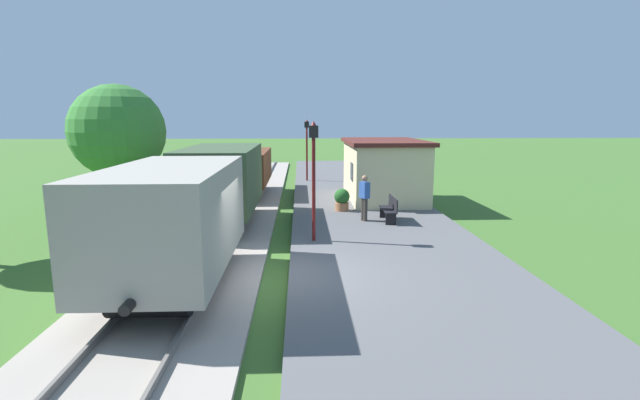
{
  "coord_description": "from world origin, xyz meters",
  "views": [
    {
      "loc": [
        0.5,
        -10.76,
        4.04
      ],
      "look_at": [
        1.12,
        3.51,
        1.47
      ],
      "focal_mm": 25.72,
      "sensor_mm": 36.0,
      "label": 1
    }
  ],
  "objects_px": {
    "freight_train": "(219,187)",
    "bench_near_hut": "(390,209)",
    "bench_down_platform": "(360,178)",
    "potted_planter": "(342,199)",
    "tree_trackside_far": "(118,131)",
    "person_waiting": "(364,196)",
    "lamp_post_near": "(314,159)",
    "lamp_post_far": "(307,139)",
    "station_hut": "(383,169)"
  },
  "relations": [
    {
      "from": "potted_planter",
      "to": "bench_near_hut",
      "type": "bearing_deg",
      "value": -51.94
    },
    {
      "from": "station_hut",
      "to": "bench_down_platform",
      "type": "height_order",
      "value": "station_hut"
    },
    {
      "from": "bench_near_hut",
      "to": "person_waiting",
      "type": "xyz_separation_m",
      "value": [
        -0.94,
        0.12,
        0.46
      ]
    },
    {
      "from": "bench_down_platform",
      "to": "lamp_post_near",
      "type": "xyz_separation_m",
      "value": [
        -2.9,
        -11.21,
        2.08
      ]
    },
    {
      "from": "bench_down_platform",
      "to": "lamp_post_near",
      "type": "relative_size",
      "value": 0.41
    },
    {
      "from": "station_hut",
      "to": "lamp_post_near",
      "type": "relative_size",
      "value": 1.57
    },
    {
      "from": "tree_trackside_far",
      "to": "bench_near_hut",
      "type": "bearing_deg",
      "value": -23.84
    },
    {
      "from": "station_hut",
      "to": "lamp_post_near",
      "type": "height_order",
      "value": "lamp_post_near"
    },
    {
      "from": "potted_planter",
      "to": "lamp_post_near",
      "type": "distance_m",
      "value": 5.23
    },
    {
      "from": "bench_down_platform",
      "to": "potted_planter",
      "type": "height_order",
      "value": "potted_planter"
    },
    {
      "from": "freight_train",
      "to": "potted_planter",
      "type": "relative_size",
      "value": 21.18
    },
    {
      "from": "station_hut",
      "to": "bench_near_hut",
      "type": "bearing_deg",
      "value": -97.13
    },
    {
      "from": "person_waiting",
      "to": "tree_trackside_far",
      "type": "xyz_separation_m",
      "value": [
        -10.76,
        5.05,
        2.23
      ]
    },
    {
      "from": "potted_planter",
      "to": "lamp_post_far",
      "type": "xyz_separation_m",
      "value": [
        -1.3,
        9.31,
        2.08
      ]
    },
    {
      "from": "potted_planter",
      "to": "tree_trackside_far",
      "type": "relative_size",
      "value": 0.16
    },
    {
      "from": "station_hut",
      "to": "tree_trackside_far",
      "type": "xyz_separation_m",
      "value": [
        -12.29,
        0.42,
        1.76
      ]
    },
    {
      "from": "bench_near_hut",
      "to": "lamp_post_far",
      "type": "relative_size",
      "value": 0.41
    },
    {
      "from": "lamp_post_near",
      "to": "tree_trackside_far",
      "type": "relative_size",
      "value": 0.66
    },
    {
      "from": "bench_down_platform",
      "to": "lamp_post_far",
      "type": "distance_m",
      "value": 4.49
    },
    {
      "from": "bench_down_platform",
      "to": "potted_planter",
      "type": "xyz_separation_m",
      "value": [
        -1.59,
        -6.59,
        0.0
      ]
    },
    {
      "from": "station_hut",
      "to": "lamp_post_near",
      "type": "distance_m",
      "value": 8.2
    },
    {
      "from": "station_hut",
      "to": "bench_down_platform",
      "type": "xyz_separation_m",
      "value": [
        -0.59,
        3.87,
        -0.93
      ]
    },
    {
      "from": "bench_near_hut",
      "to": "lamp_post_near",
      "type": "distance_m",
      "value": 4.41
    },
    {
      "from": "bench_near_hut",
      "to": "lamp_post_near",
      "type": "bearing_deg",
      "value": -138.23
    },
    {
      "from": "station_hut",
      "to": "person_waiting",
      "type": "relative_size",
      "value": 3.39
    },
    {
      "from": "person_waiting",
      "to": "tree_trackside_far",
      "type": "height_order",
      "value": "tree_trackside_far"
    },
    {
      "from": "tree_trackside_far",
      "to": "lamp_post_far",
      "type": "bearing_deg",
      "value": 35.06
    },
    {
      "from": "freight_train",
      "to": "lamp_post_near",
      "type": "relative_size",
      "value": 5.24
    },
    {
      "from": "person_waiting",
      "to": "lamp_post_near",
      "type": "xyz_separation_m",
      "value": [
        -1.96,
        -2.71,
        1.62
      ]
    },
    {
      "from": "freight_train",
      "to": "potted_planter",
      "type": "bearing_deg",
      "value": 25.38
    },
    {
      "from": "bench_near_hut",
      "to": "lamp_post_far",
      "type": "height_order",
      "value": "lamp_post_far"
    },
    {
      "from": "bench_near_hut",
      "to": "potted_planter",
      "type": "distance_m",
      "value": 2.59
    },
    {
      "from": "potted_planter",
      "to": "bench_down_platform",
      "type": "bearing_deg",
      "value": 76.39
    },
    {
      "from": "freight_train",
      "to": "lamp_post_far",
      "type": "bearing_deg",
      "value": 73.94
    },
    {
      "from": "potted_planter",
      "to": "lamp_post_far",
      "type": "distance_m",
      "value": 9.63
    },
    {
      "from": "person_waiting",
      "to": "lamp_post_near",
      "type": "height_order",
      "value": "lamp_post_near"
    },
    {
      "from": "station_hut",
      "to": "bench_near_hut",
      "type": "xyz_separation_m",
      "value": [
        -0.59,
        -4.75,
        -0.93
      ]
    },
    {
      "from": "lamp_post_far",
      "to": "tree_trackside_far",
      "type": "distance_m",
      "value": 10.77
    },
    {
      "from": "bench_down_platform",
      "to": "tree_trackside_far",
      "type": "height_order",
      "value": "tree_trackside_far"
    },
    {
      "from": "bench_near_hut",
      "to": "potted_planter",
      "type": "relative_size",
      "value": 1.64
    },
    {
      "from": "station_hut",
      "to": "lamp_post_far",
      "type": "bearing_deg",
      "value": 117.87
    },
    {
      "from": "bench_near_hut",
      "to": "lamp_post_near",
      "type": "height_order",
      "value": "lamp_post_near"
    },
    {
      "from": "freight_train",
      "to": "bench_near_hut",
      "type": "height_order",
      "value": "freight_train"
    },
    {
      "from": "lamp_post_far",
      "to": "station_hut",
      "type": "bearing_deg",
      "value": -62.13
    },
    {
      "from": "bench_near_hut",
      "to": "lamp_post_far",
      "type": "bearing_deg",
      "value": 104.32
    },
    {
      "from": "freight_train",
      "to": "tree_trackside_far",
      "type": "bearing_deg",
      "value": 135.91
    },
    {
      "from": "person_waiting",
      "to": "bench_near_hut",
      "type": "bearing_deg",
      "value": 147.22
    },
    {
      "from": "station_hut",
      "to": "potted_planter",
      "type": "bearing_deg",
      "value": -128.91
    },
    {
      "from": "person_waiting",
      "to": "tree_trackside_far",
      "type": "bearing_deg",
      "value": -50.69
    },
    {
      "from": "potted_planter",
      "to": "person_waiting",
      "type": "bearing_deg",
      "value": -71.03
    }
  ]
}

